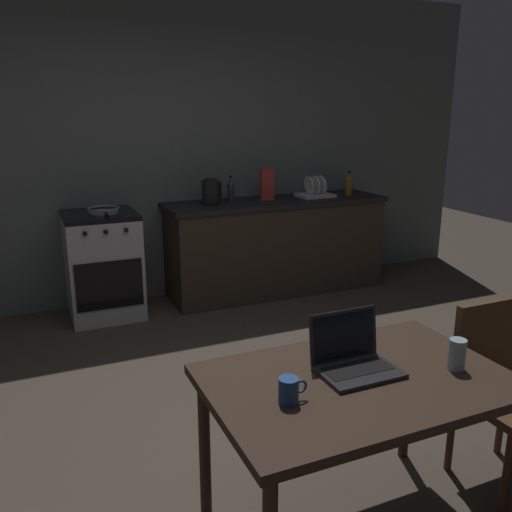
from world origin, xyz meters
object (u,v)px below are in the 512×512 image
(frying_pan, at_px, (104,210))
(coffee_mug, at_px, (289,390))
(drinking_glass, at_px, (457,354))
(bottle_b, at_px, (231,190))
(chair, at_px, (498,381))
(cereal_box, at_px, (267,184))
(dish_rack, at_px, (315,192))
(electric_kettle, at_px, (211,192))
(dining_table, at_px, (358,395))
(stove_oven, at_px, (103,265))
(bottle, at_px, (349,184))
(laptop, at_px, (354,360))

(frying_pan, bearing_deg, coffee_mug, -86.39)
(drinking_glass, bearing_deg, bottle_b, 85.56)
(chair, distance_m, cereal_box, 3.03)
(chair, bearing_deg, dish_rack, 60.63)
(frying_pan, distance_m, cereal_box, 1.54)
(electric_kettle, relative_size, coffee_mug, 2.11)
(chair, relative_size, bottle_b, 3.63)
(dining_table, relative_size, chair, 1.38)
(electric_kettle, bearing_deg, coffee_mug, -104.02)
(chair, xyz_separation_m, drinking_glass, (-0.44, -0.16, 0.30))
(cereal_box, bearing_deg, stove_oven, -179.18)
(bottle, bearing_deg, frying_pan, 179.48)
(electric_kettle, xyz_separation_m, bottle, (1.45, -0.05, -0.00))
(bottle_b, bearing_deg, bottle, -6.08)
(cereal_box, relative_size, bottle_b, 1.23)
(stove_oven, bearing_deg, frying_pan, -36.37)
(stove_oven, xyz_separation_m, laptop, (0.58, -2.95, 0.32))
(cereal_box, bearing_deg, electric_kettle, -178.00)
(cereal_box, bearing_deg, dish_rack, -2.23)
(frying_pan, bearing_deg, chair, -64.74)
(frying_pan, xyz_separation_m, drinking_glass, (0.94, -3.08, -0.14))
(stove_oven, height_order, laptop, laptop)
(laptop, height_order, dish_rack, dish_rack)
(laptop, xyz_separation_m, bottle, (1.86, 2.90, 0.25))
(coffee_mug, relative_size, bottle_b, 0.47)
(stove_oven, relative_size, electric_kettle, 3.81)
(dish_rack, bearing_deg, dining_table, -116.71)
(electric_kettle, height_order, coffee_mug, electric_kettle)
(electric_kettle, distance_m, dish_rack, 1.09)
(coffee_mug, distance_m, drinking_glass, 0.75)
(dining_table, distance_m, electric_kettle, 3.06)
(bottle_b, bearing_deg, dish_rack, -5.30)
(coffee_mug, distance_m, cereal_box, 3.38)
(drinking_glass, bearing_deg, bottle, 64.39)
(coffee_mug, height_order, dish_rack, dish_rack)
(chair, distance_m, bottle, 3.12)
(laptop, xyz_separation_m, electric_kettle, (0.41, 2.95, 0.25))
(bottle_b, bearing_deg, frying_pan, -174.79)
(electric_kettle, height_order, bottle, bottle)
(stove_oven, distance_m, bottle, 2.50)
(cereal_box, bearing_deg, frying_pan, -178.20)
(stove_oven, bearing_deg, bottle, -1.12)
(chair, height_order, drinking_glass, chair)
(chair, relative_size, frying_pan, 2.00)
(bottle, height_order, dish_rack, bottle)
(laptop, bearing_deg, chair, 11.17)
(stove_oven, xyz_separation_m, drinking_glass, (0.97, -3.11, 0.34))
(stove_oven, bearing_deg, bottle_b, 3.87)
(cereal_box, bearing_deg, bottle, -4.59)
(dining_table, bearing_deg, dish_rack, 63.29)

